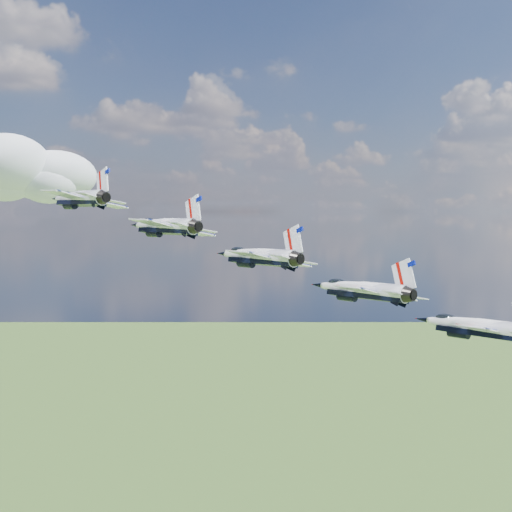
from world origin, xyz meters
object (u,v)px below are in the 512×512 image
jet_2 (256,256)px  jet_3 (359,289)px  jet_4 (473,326)px  jet_1 (163,226)px  jet_0 (77,198)px

jet_2 → jet_3: 12.11m
jet_3 → jet_4: 12.11m
jet_4 → jet_1: bearing=118.1°
jet_1 → jet_2: jet_1 is taller
jet_4 → jet_3: bearing=118.1°
jet_2 → jet_4: size_ratio=1.00×
jet_1 → jet_4: (22.90, -26.43, -9.88)m
jet_2 → jet_3: jet_2 is taller
jet_3 → jet_4: size_ratio=1.00×
jet_2 → jet_4: bearing=-61.9°
jet_1 → jet_3: bearing=-61.9°
jet_0 → jet_3: bearing=-61.9°
jet_2 → jet_3: bearing=-61.9°
jet_2 → jet_3: size_ratio=1.00×
jet_3 → jet_4: jet_3 is taller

